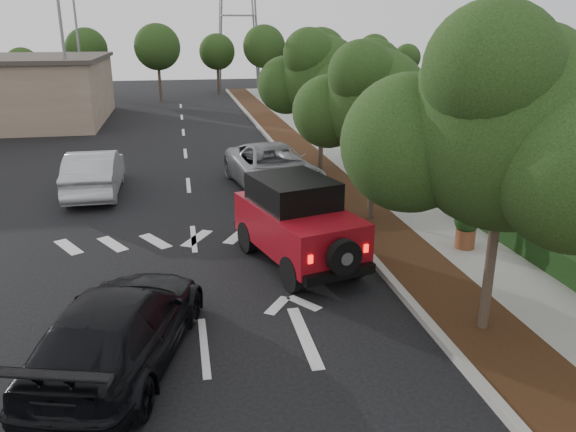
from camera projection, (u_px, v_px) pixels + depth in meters
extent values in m
plane|color=black|center=(204.00, 347.00, 10.90)|extent=(120.00, 120.00, 0.00)
cube|color=#9E9B93|center=(302.00, 178.00, 22.87)|extent=(0.20, 70.00, 0.15)
cube|color=black|center=(326.00, 177.00, 23.06)|extent=(1.80, 70.00, 0.12)
cube|color=gray|center=(370.00, 175.00, 23.40)|extent=(2.00, 70.00, 0.12)
cube|color=black|center=(402.00, 165.00, 23.55)|extent=(0.80, 70.00, 0.80)
cylinder|color=black|center=(248.00, 237.00, 15.40)|extent=(0.52, 0.91, 0.86)
cylinder|color=black|center=(302.00, 228.00, 16.11)|extent=(0.52, 0.91, 0.86)
cylinder|color=black|center=(293.00, 274.00, 13.10)|extent=(0.52, 0.91, 0.86)
cylinder|color=black|center=(354.00, 261.00, 13.81)|extent=(0.52, 0.91, 0.86)
cube|color=maroon|center=(298.00, 227.00, 14.42)|extent=(2.93, 4.35, 1.08)
cube|color=black|center=(293.00, 191.00, 14.41)|extent=(2.30, 2.58, 0.69)
cube|color=maroon|center=(273.00, 214.00, 15.73)|extent=(1.94, 1.53, 0.88)
cube|color=black|center=(340.00, 274.00, 12.81)|extent=(1.82, 0.68, 0.24)
cylinder|color=black|center=(344.00, 257.00, 12.53)|extent=(0.85, 0.45, 0.82)
cube|color=#FF190C|center=(311.00, 259.00, 12.40)|extent=(0.12, 0.07, 0.19)
cube|color=#FF190C|center=(366.00, 248.00, 13.02)|extent=(0.12, 0.07, 0.19)
imported|color=#95969B|center=(273.00, 168.00, 21.29)|extent=(3.51, 6.27, 1.66)
imported|color=black|center=(120.00, 328.00, 10.12)|extent=(3.46, 5.54, 1.50)
imported|color=#B0B3B8|center=(95.00, 172.00, 20.71)|extent=(1.78, 4.99, 1.64)
imported|color=#ACADB4|center=(9.00, 119.00, 32.80)|extent=(5.11, 2.75, 1.65)
cylinder|color=brown|center=(465.00, 238.00, 15.42)|extent=(0.58, 0.58, 0.54)
sphere|color=black|center=(467.00, 221.00, 15.26)|extent=(0.68, 0.68, 0.68)
imported|color=black|center=(467.00, 218.00, 15.24)|extent=(0.61, 0.54, 0.64)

